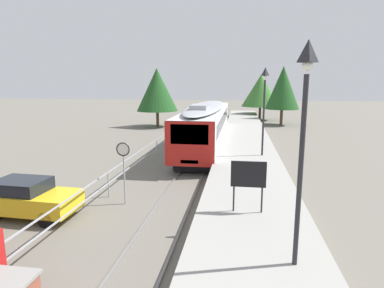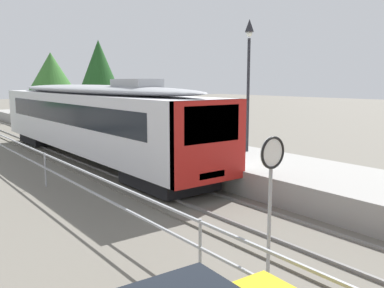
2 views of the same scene
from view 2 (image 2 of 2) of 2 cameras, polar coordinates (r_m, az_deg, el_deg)
ground_plane at (r=16.81m, az=-19.87°, el=-4.77°), size 160.00×160.00×0.00m
track_rails at (r=17.89m, az=-10.69°, el=-3.48°), size 3.20×60.00×0.14m
commuter_train at (r=19.79m, az=-14.08°, el=3.74°), size 2.82×18.02×3.74m
station_platform at (r=19.46m, az=-2.16°, el=-1.10°), size 3.90×60.00×0.90m
platform_lamp_mid_platform at (r=16.89m, az=7.97°, el=11.53°), size 0.34×0.34×5.35m
speed_limit_sign at (r=7.62m, az=11.13°, el=-3.97°), size 0.61×0.10×2.81m
carpark_fence at (r=7.79m, az=1.15°, el=-12.89°), size 0.06×36.06×1.25m
tree_behind_carpark at (r=42.33m, az=-19.15°, el=8.96°), size 5.46×5.46×6.59m
tree_distant_left at (r=37.93m, az=-12.93°, el=10.02°), size 4.27×4.27×7.47m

